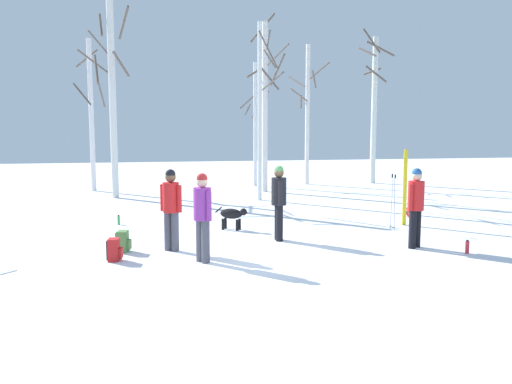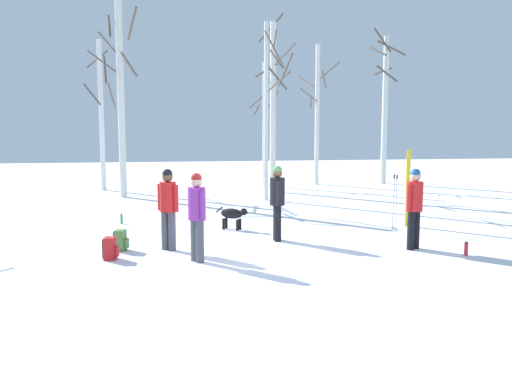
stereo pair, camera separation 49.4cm
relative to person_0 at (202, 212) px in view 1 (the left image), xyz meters
name	(u,v)px [view 1 (the left image)]	position (x,y,z in m)	size (l,w,h in m)	color
ground_plane	(269,257)	(1.34, 0.15, -0.98)	(60.00, 60.00, 0.00)	white
person_0	(202,212)	(0.00, 0.00, 0.00)	(0.34, 0.46, 1.72)	#4C4C56
person_1	(171,204)	(-0.55, 1.08, 0.00)	(0.43, 0.36, 1.72)	#4C4C56
person_2	(416,203)	(4.57, 0.34, 0.00)	(0.46, 0.34, 1.72)	black
person_3	(279,198)	(1.89, 1.64, 0.00)	(0.34, 0.52, 1.72)	black
dog	(233,215)	(1.05, 3.09, -0.59)	(0.78, 0.53, 0.57)	black
ski_pair_planted_0	(405,188)	(5.59, 2.85, 0.01)	(0.15, 0.06, 2.00)	yellow
ski_pair_lying_0	(408,212)	(6.68, 4.76, -0.97)	(0.82, 1.75, 0.05)	red
ski_poles_0	(393,200)	(5.02, 2.35, -0.23)	(0.07, 0.26, 1.41)	#B2B2BC
backpack_0	(123,242)	(-1.54, 1.17, -0.77)	(0.32, 0.30, 0.44)	#4C7F3F
backpack_1	(114,250)	(-1.68, 0.42, -0.77)	(0.31, 0.28, 0.44)	red
water_bottle_0	(119,220)	(-1.82, 4.38, -0.86)	(0.07, 0.07, 0.26)	green
water_bottle_1	(467,247)	(5.39, -0.35, -0.85)	(0.08, 0.08, 0.28)	red
birch_tree_0	(92,111)	(-3.22, 12.37, 2.25)	(1.57, 1.48, 6.25)	silver
birch_tree_1	(112,96)	(-2.24, 10.00, 2.71)	(1.35, 1.33, 7.08)	silver
birch_tree_2	(261,107)	(2.87, 8.36, 2.30)	(1.11, 1.54, 6.16)	silver
birch_tree_3	(265,104)	(3.54, 10.81, 2.51)	(1.40, 1.24, 7.08)	silver
birch_tree_4	(255,123)	(3.55, 12.93, 1.76)	(1.27, 0.80, 5.35)	silver
birch_tree_5	(307,112)	(5.97, 13.14, 2.26)	(1.74, 1.72, 6.20)	silver
birch_tree_6	(374,106)	(9.09, 13.02, 2.56)	(1.31, 1.20, 6.95)	silver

